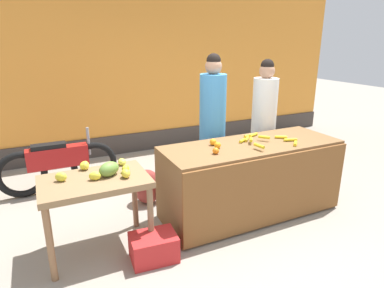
{
  "coord_description": "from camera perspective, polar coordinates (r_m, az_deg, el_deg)",
  "views": [
    {
      "loc": [
        -1.81,
        -3.02,
        2.07
      ],
      "look_at": [
        -0.3,
        0.15,
        0.94
      ],
      "focal_mm": 30.99,
      "sensor_mm": 36.0,
      "label": 1
    }
  ],
  "objects": [
    {
      "name": "fruit_stall_counter",
      "position": [
        4.08,
        10.07,
        -5.96
      ],
      "size": [
        2.14,
        0.8,
        0.89
      ],
      "color": "brown",
      "rests_on": "ground"
    },
    {
      "name": "market_wall_back",
      "position": [
        6.27,
        -8.76,
        11.64
      ],
      "size": [
        8.53,
        0.23,
        2.9
      ],
      "color": "orange",
      "rests_on": "ground"
    },
    {
      "name": "vendor_woman_white_shirt",
      "position": [
        4.77,
        12.19,
        3.33
      ],
      "size": [
        0.34,
        0.34,
        1.8
      ],
      "color": "#33333D",
      "rests_on": "ground"
    },
    {
      "name": "produce_crate",
      "position": [
        3.39,
        -6.61,
        -17.23
      ],
      "size": [
        0.47,
        0.36,
        0.26
      ],
      "primitive_type": "cube",
      "rotation": [
        0.0,
        0.0,
        -0.08
      ],
      "color": "red",
      "rests_on": "ground"
    },
    {
      "name": "produce_sack",
      "position": [
        4.36,
        -7.7,
        -7.27
      ],
      "size": [
        0.45,
        0.42,
        0.46
      ],
      "primitive_type": "ellipsoid",
      "rotation": [
        0.0,
        0.0,
        2.71
      ],
      "color": "maroon",
      "rests_on": "ground"
    },
    {
      "name": "side_table_wooden",
      "position": [
        3.35,
        -16.34,
        -7.51
      ],
      "size": [
        1.01,
        0.66,
        0.79
      ],
      "color": "olive",
      "rests_on": "ground"
    },
    {
      "name": "mango_papaya_pile",
      "position": [
        3.36,
        -14.92,
        -4.24
      ],
      "size": [
        0.73,
        0.5,
        0.14
      ],
      "color": "yellow",
      "rests_on": "side_table_wooden"
    },
    {
      "name": "parked_motorcycle",
      "position": [
        4.96,
        -21.98,
        -3.19
      ],
      "size": [
        1.6,
        0.18,
        0.88
      ],
      "color": "black",
      "rests_on": "ground"
    },
    {
      "name": "orange_pile",
      "position": [
        3.69,
        4.03,
        -0.25
      ],
      "size": [
        0.19,
        0.35,
        0.08
      ],
      "color": "orange",
      "rests_on": "fruit_stall_counter"
    },
    {
      "name": "vendor_woman_blue_shirt",
      "position": [
        4.33,
        3.52,
        2.91
      ],
      "size": [
        0.34,
        0.34,
        1.89
      ],
      "color": "#33333D",
      "rests_on": "ground"
    },
    {
      "name": "banana_bunch_pile",
      "position": [
        4.04,
        12.19,
        0.82
      ],
      "size": [
        0.68,
        0.6,
        0.07
      ],
      "color": "yellow",
      "rests_on": "fruit_stall_counter"
    },
    {
      "name": "ground_plane",
      "position": [
        4.08,
        4.8,
        -12.67
      ],
      "size": [
        24.0,
        24.0,
        0.0
      ],
      "primitive_type": "plane",
      "color": "gray"
    }
  ]
}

